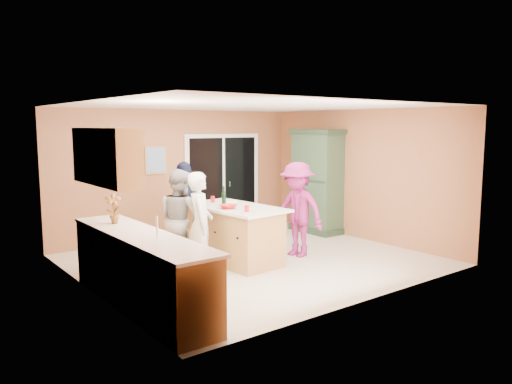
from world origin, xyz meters
TOP-DOWN VIEW (x-y plane):
  - floor at (0.00, 0.00)m, footprint 5.50×5.50m
  - ceiling at (0.00, 0.00)m, footprint 5.50×5.00m
  - wall_back at (0.00, 2.50)m, footprint 5.50×0.10m
  - wall_front at (0.00, -2.50)m, footprint 5.50×0.10m
  - wall_left at (-2.75, 0.00)m, footprint 0.10×5.00m
  - wall_right at (2.75, 0.00)m, footprint 0.10×5.00m
  - left_cabinet_run at (-2.45, -1.05)m, footprint 0.65×3.05m
  - upper_cabinets at (-2.58, -0.20)m, footprint 0.35×1.60m
  - sliding_door at (1.05, 2.46)m, footprint 1.90×0.07m
  - framed_picture at (-0.55, 2.48)m, footprint 0.46×0.04m
  - kitchen_island at (-0.30, 0.09)m, footprint 1.12×1.88m
  - green_hutch at (2.49, 1.00)m, footprint 0.63×1.20m
  - woman_white at (-1.13, -0.18)m, footprint 0.61×0.69m
  - woman_grey at (-1.24, 0.26)m, footprint 0.74×0.88m
  - woman_navy at (-0.59, 1.24)m, footprint 1.04×0.79m
  - woman_magenta at (0.80, -0.25)m, footprint 0.79×1.16m
  - serving_bowl at (-0.52, -0.03)m, footprint 0.29×0.29m
  - tulip_vase at (-2.45, -0.08)m, footprint 0.26×0.23m
  - tumbler_near at (-0.47, -0.47)m, footprint 0.08×0.08m
  - tumbler_far at (-0.36, 0.68)m, footprint 0.09×0.09m
  - wine_bottle at (-0.38, 0.30)m, footprint 0.07×0.07m
  - white_plate at (-0.04, 0.59)m, footprint 0.22×0.22m

SIDE VIEW (x-z plane):
  - floor at x=0.00m, z-range 0.00..0.00m
  - kitchen_island at x=-0.30m, z-range -0.03..0.92m
  - left_cabinet_run at x=-2.45m, z-range -0.16..1.08m
  - woman_white at x=-1.13m, z-range 0.00..1.59m
  - woman_grey at x=-1.24m, z-range 0.00..1.61m
  - woman_navy at x=-0.59m, z-range 0.00..1.64m
  - woman_magenta at x=0.80m, z-range 0.00..1.65m
  - white_plate at x=-0.04m, z-range 0.95..0.96m
  - serving_bowl at x=-0.52m, z-range 0.95..1.01m
  - tumbler_near at x=-0.47m, z-range 0.95..1.05m
  - tumbler_far at x=-0.36m, z-range 0.95..1.06m
  - sliding_door at x=1.05m, z-range 0.00..2.10m
  - wine_bottle at x=-0.38m, z-range 0.91..1.23m
  - green_hutch at x=2.49m, z-range -0.03..2.17m
  - tulip_vase at x=-2.45m, z-range 0.94..1.36m
  - wall_back at x=0.00m, z-range 0.00..2.60m
  - wall_front at x=0.00m, z-range 0.00..2.60m
  - wall_left at x=-2.75m, z-range 0.00..2.60m
  - wall_right at x=2.75m, z-range 0.00..2.60m
  - framed_picture at x=-0.55m, z-range 1.32..1.88m
  - upper_cabinets at x=-2.58m, z-range 1.50..2.25m
  - ceiling at x=0.00m, z-range 2.55..2.65m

